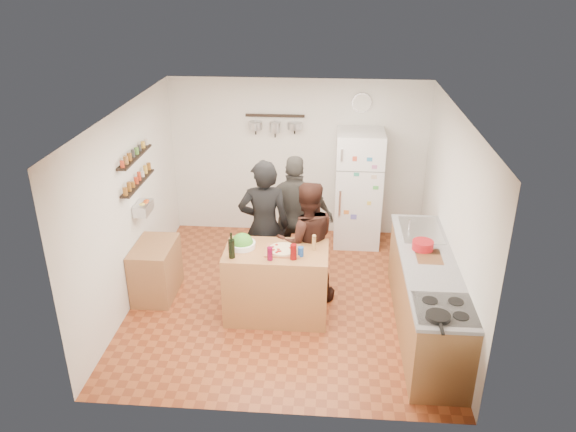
# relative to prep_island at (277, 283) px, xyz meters

# --- Properties ---
(room_shell) EXTENTS (4.20, 4.20, 4.20)m
(room_shell) POSITION_rel_prep_island_xyz_m (0.10, 0.77, 0.79)
(room_shell) COLOR brown
(room_shell) RESTS_ON ground
(prep_island) EXTENTS (1.25, 0.72, 0.91)m
(prep_island) POSITION_rel_prep_island_xyz_m (0.00, 0.00, 0.00)
(prep_island) COLOR #A76B3D
(prep_island) RESTS_ON floor
(pizza_board) EXTENTS (0.42, 0.34, 0.02)m
(pizza_board) POSITION_rel_prep_island_xyz_m (0.08, -0.02, 0.47)
(pizza_board) COLOR #995937
(pizza_board) RESTS_ON prep_island
(pizza) EXTENTS (0.34, 0.34, 0.02)m
(pizza) POSITION_rel_prep_island_xyz_m (0.08, -0.02, 0.48)
(pizza) COLOR beige
(pizza) RESTS_ON pizza_board
(salad_bowl) EXTENTS (0.32, 0.32, 0.06)m
(salad_bowl) POSITION_rel_prep_island_xyz_m (-0.42, 0.05, 0.49)
(salad_bowl) COLOR white
(salad_bowl) RESTS_ON prep_island
(wine_bottle) EXTENTS (0.08, 0.08, 0.23)m
(wine_bottle) POSITION_rel_prep_island_xyz_m (-0.50, -0.22, 0.57)
(wine_bottle) COLOR black
(wine_bottle) RESTS_ON prep_island
(wine_glass_near) EXTENTS (0.07, 0.07, 0.16)m
(wine_glass_near) POSITION_rel_prep_island_xyz_m (-0.05, -0.24, 0.54)
(wine_glass_near) COLOR #5E0824
(wine_glass_near) RESTS_ON prep_island
(wine_glass_far) EXTENTS (0.08, 0.08, 0.19)m
(wine_glass_far) POSITION_rel_prep_island_xyz_m (0.22, -0.20, 0.55)
(wine_glass_far) COLOR #610809
(wine_glass_far) RESTS_ON prep_island
(pepper_mill) EXTENTS (0.05, 0.05, 0.16)m
(pepper_mill) POSITION_rel_prep_island_xyz_m (0.45, 0.05, 0.54)
(pepper_mill) COLOR #9E7542
(pepper_mill) RESTS_ON prep_island
(salt_canister) EXTENTS (0.07, 0.07, 0.12)m
(salt_canister) POSITION_rel_prep_island_xyz_m (0.30, -0.12, 0.51)
(salt_canister) COLOR navy
(salt_canister) RESTS_ON prep_island
(person_left) EXTENTS (0.72, 0.53, 1.83)m
(person_left) POSITION_rel_prep_island_xyz_m (-0.22, 0.63, 0.46)
(person_left) COLOR black
(person_left) RESTS_ON floor
(person_center) EXTENTS (0.91, 0.77, 1.63)m
(person_center) POSITION_rel_prep_island_xyz_m (0.34, 0.44, 0.36)
(person_center) COLOR black
(person_center) RESTS_ON floor
(person_back) EXTENTS (1.05, 0.48, 1.75)m
(person_back) POSITION_rel_prep_island_xyz_m (0.16, 1.05, 0.42)
(person_back) COLOR #2F2D2A
(person_back) RESTS_ON floor
(counter_run) EXTENTS (0.63, 2.63, 0.90)m
(counter_run) POSITION_rel_prep_island_xyz_m (1.80, -0.17, -0.01)
(counter_run) COLOR #9E7042
(counter_run) RESTS_ON floor
(stove_top) EXTENTS (0.60, 0.62, 0.02)m
(stove_top) POSITION_rel_prep_island_xyz_m (1.80, -1.12, 0.46)
(stove_top) COLOR white
(stove_top) RESTS_ON counter_run
(skillet) EXTENTS (0.24, 0.24, 0.05)m
(skillet) POSITION_rel_prep_island_xyz_m (1.70, -1.30, 0.49)
(skillet) COLOR black
(skillet) RESTS_ON stove_top
(sink) EXTENTS (0.50, 0.80, 0.03)m
(sink) POSITION_rel_prep_island_xyz_m (1.80, 0.68, 0.46)
(sink) COLOR silver
(sink) RESTS_ON counter_run
(cutting_board) EXTENTS (0.30, 0.40, 0.02)m
(cutting_board) POSITION_rel_prep_island_xyz_m (1.80, -0.03, 0.46)
(cutting_board) COLOR #935D35
(cutting_board) RESTS_ON counter_run
(red_bowl) EXTENTS (0.25, 0.25, 0.11)m
(red_bowl) POSITION_rel_prep_island_xyz_m (1.75, 0.15, 0.52)
(red_bowl) COLOR #A41219
(red_bowl) RESTS_ON counter_run
(fridge) EXTENTS (0.70, 0.68, 1.80)m
(fridge) POSITION_rel_prep_island_xyz_m (1.05, 2.13, 0.45)
(fridge) COLOR white
(fridge) RESTS_ON floor
(wall_clock) EXTENTS (0.30, 0.03, 0.30)m
(wall_clock) POSITION_rel_prep_island_xyz_m (1.05, 2.46, 1.69)
(wall_clock) COLOR silver
(wall_clock) RESTS_ON back_wall
(spice_shelf_lower) EXTENTS (0.12, 1.00, 0.02)m
(spice_shelf_lower) POSITION_rel_prep_island_xyz_m (-1.83, 0.58, 1.04)
(spice_shelf_lower) COLOR black
(spice_shelf_lower) RESTS_ON left_wall
(spice_shelf_upper) EXTENTS (0.12, 1.00, 0.02)m
(spice_shelf_upper) POSITION_rel_prep_island_xyz_m (-1.83, 0.58, 1.40)
(spice_shelf_upper) COLOR black
(spice_shelf_upper) RESTS_ON left_wall
(produce_basket) EXTENTS (0.18, 0.35, 0.14)m
(produce_basket) POSITION_rel_prep_island_xyz_m (-1.80, 0.58, 0.69)
(produce_basket) COLOR silver
(produce_basket) RESTS_ON left_wall
(side_table) EXTENTS (0.50, 0.80, 0.73)m
(side_table) POSITION_rel_prep_island_xyz_m (-1.64, 0.35, -0.09)
(side_table) COLOR #95673E
(side_table) RESTS_ON floor
(pot_rack) EXTENTS (0.90, 0.04, 0.04)m
(pot_rack) POSITION_rel_prep_island_xyz_m (-0.25, 2.38, 1.49)
(pot_rack) COLOR black
(pot_rack) RESTS_ON back_wall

